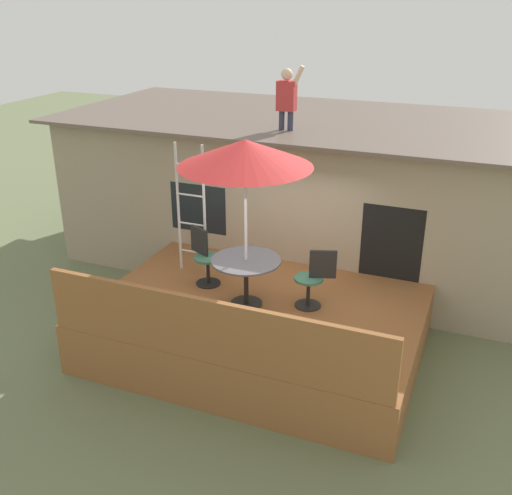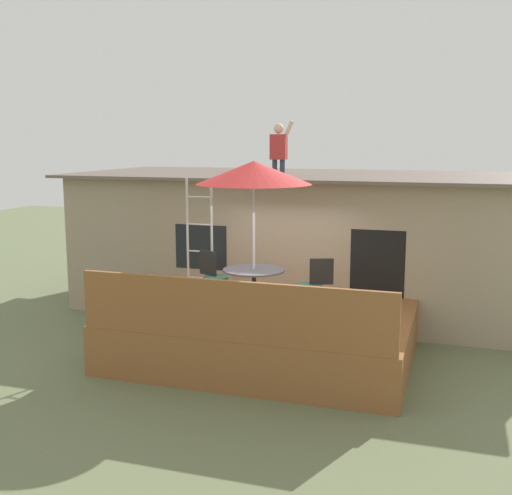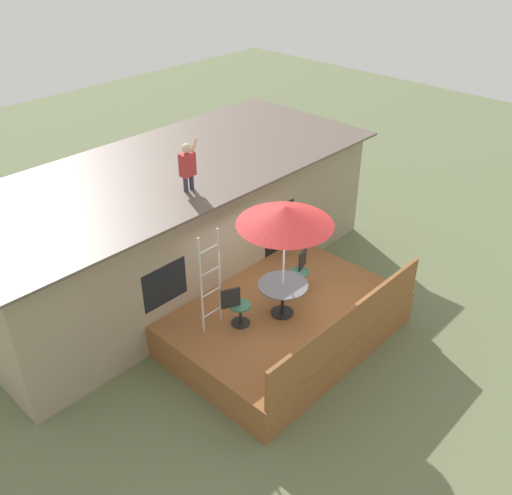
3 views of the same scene
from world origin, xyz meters
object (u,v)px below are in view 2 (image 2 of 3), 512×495
object	(u,v)px
person_figure	(279,146)
patio_chair_left	(213,277)
patio_umbrella	(254,173)
patio_table	(254,278)
patio_chair_right	(314,286)
step_ladder	(200,238)

from	to	relation	value
person_figure	patio_chair_left	xyz separation A→B (m)	(-0.64, -2.04, -2.30)
person_figure	patio_chair_left	bearing A→B (deg)	-107.31
patio_umbrella	person_figure	size ratio (longest dim) A/B	2.29
patio_table	patio_chair_right	distance (m)	1.01
step_ladder	person_figure	distance (m)	2.59
step_ladder	patio_chair_right	size ratio (longest dim) A/B	2.39
patio_chair_left	patio_chair_right	bearing A→B (deg)	22.16
patio_table	patio_chair_right	world-z (taller)	patio_chair_right
person_figure	patio_chair_right	size ratio (longest dim) A/B	1.21
patio_table	person_figure	xyz separation A→B (m)	(-0.27, 2.47, 2.17)
patio_table	step_ladder	distance (m)	1.58
step_ladder	patio_chair_right	distance (m)	2.37
patio_chair_left	patio_chair_right	distance (m)	1.86
patio_table	patio_chair_right	size ratio (longest dim) A/B	1.13
patio_chair_left	patio_chair_right	xyz separation A→B (m)	(1.86, -0.10, 0.00)
patio_table	step_ladder	world-z (taller)	step_ladder
person_figure	patio_umbrella	bearing A→B (deg)	-83.72
patio_chair_right	patio_table	bearing A→B (deg)	0.00
patio_chair_left	patio_table	bearing A→B (deg)	0.00
patio_umbrella	person_figure	world-z (taller)	person_figure
step_ladder	patio_chair_right	world-z (taller)	step_ladder
patio_umbrella	step_ladder	bearing A→B (deg)	149.70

